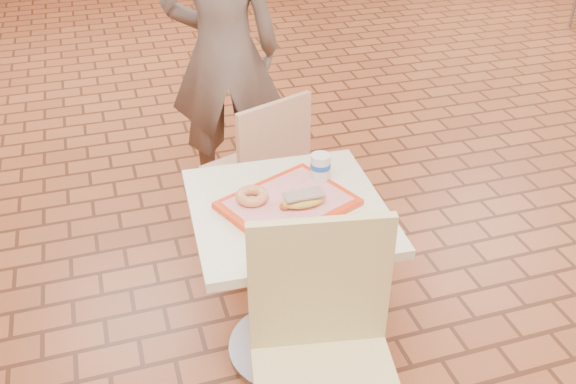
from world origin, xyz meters
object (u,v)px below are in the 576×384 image
object	(u,v)px
serving_tray	(288,204)
main_table	(288,258)
long_john_donut	(303,200)
chair_main_front	(324,354)
chair_main_back	(262,167)
paper_cup	(320,166)
customer	(223,52)
ring_donut	(252,196)

from	to	relation	value
serving_tray	main_table	bearing A→B (deg)	-153.43
serving_tray	long_john_donut	world-z (taller)	long_john_donut
main_table	chair_main_front	bearing A→B (deg)	-95.31
chair_main_front	chair_main_back	distance (m)	1.19
long_john_donut	paper_cup	distance (m)	0.19
customer	paper_cup	bearing A→B (deg)	103.90
ring_donut	main_table	bearing A→B (deg)	-18.08
paper_cup	chair_main_back	bearing A→B (deg)	96.89
chair_main_back	ring_donut	size ratio (longest dim) A/B	7.17
main_table	chair_main_front	xyz separation A→B (m)	(-0.05, -0.51, 0.04)
main_table	paper_cup	world-z (taller)	paper_cup
chair_main_front	ring_donut	xyz separation A→B (m)	(-0.07, 0.54, 0.22)
serving_tray	ring_donut	distance (m)	0.13
chair_main_front	main_table	bearing A→B (deg)	95.25
main_table	serving_tray	distance (m)	0.24
chair_main_back	long_john_donut	world-z (taller)	chair_main_back
chair_main_front	serving_tray	xyz separation A→B (m)	(0.05, 0.51, 0.19)
main_table	customer	distance (m)	1.28
paper_cup	customer	bearing A→B (deg)	94.98
long_john_donut	chair_main_back	bearing A→B (deg)	86.06
long_john_donut	serving_tray	bearing A→B (deg)	130.76
chair_main_back	paper_cup	xyz separation A→B (m)	(0.07, -0.56, 0.31)
main_table	long_john_donut	world-z (taller)	long_john_donut
paper_cup	serving_tray	bearing A→B (deg)	-144.77
chair_main_back	serving_tray	world-z (taller)	chair_main_back
main_table	chair_main_back	bearing A→B (deg)	82.60
customer	long_john_donut	world-z (taller)	customer
ring_donut	paper_cup	xyz separation A→B (m)	(0.27, 0.07, 0.03)
chair_main_back	paper_cup	size ratio (longest dim) A/B	8.90
chair_main_back	long_john_donut	distance (m)	0.77
long_john_donut	paper_cup	size ratio (longest dim) A/B	1.79
main_table	long_john_donut	distance (m)	0.28
chair_main_back	serving_tray	bearing A→B (deg)	62.51
serving_tray	customer	bearing A→B (deg)	87.39
main_table	long_john_donut	xyz separation A→B (m)	(0.04, -0.04, 0.27)
serving_tray	long_john_donut	bearing A→B (deg)	-49.24
customer	chair_main_front	bearing A→B (deg)	95.53
main_table	chair_main_front	world-z (taller)	chair_main_front
chair_main_back	paper_cup	bearing A→B (deg)	76.80
chair_main_front	serving_tray	bearing A→B (deg)	95.25
long_john_donut	paper_cup	world-z (taller)	paper_cup
main_table	paper_cup	distance (m)	0.35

